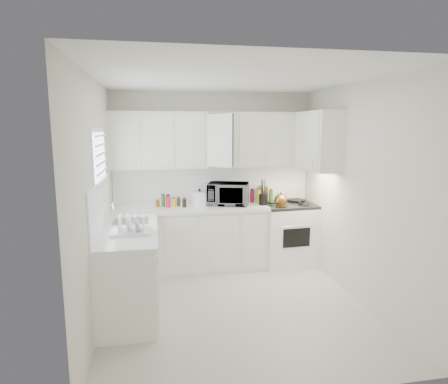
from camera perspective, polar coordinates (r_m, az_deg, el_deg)
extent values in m
plane|color=beige|center=(4.70, 1.60, -16.66)|extent=(3.20, 3.20, 0.00)
plane|color=white|center=(4.25, 1.78, 16.65)|extent=(3.20, 3.20, 0.00)
plane|color=silver|center=(5.84, -1.59, 1.93)|extent=(3.00, 0.00, 3.00)
plane|color=silver|center=(2.78, 8.62, -6.75)|extent=(3.00, 0.00, 3.00)
plane|color=silver|center=(4.24, -18.57, -1.49)|extent=(0.00, 3.20, 3.20)
plane|color=silver|center=(4.82, 19.39, -0.24)|extent=(0.00, 3.20, 3.20)
cube|color=white|center=(5.55, -5.06, -2.43)|extent=(2.24, 0.64, 0.05)
cube|color=white|center=(4.48, -14.02, -5.61)|extent=(0.64, 1.62, 0.05)
cube|color=white|center=(5.84, -1.57, 1.19)|extent=(2.98, 0.02, 0.55)
cube|color=white|center=(4.45, -18.04, -1.95)|extent=(0.02, 1.60, 0.55)
imported|color=gray|center=(5.64, 0.63, 0.09)|extent=(0.66, 0.48, 0.40)
cylinder|color=white|center=(5.80, -0.85, -0.26)|extent=(0.12, 0.12, 0.27)
cylinder|color=brown|center=(5.64, -9.86, -1.42)|extent=(0.06, 0.06, 0.13)
cylinder|color=#3A7125|center=(5.55, -9.08, -1.57)|extent=(0.06, 0.06, 0.13)
cylinder|color=#CE1B48|center=(5.64, -8.34, -1.37)|extent=(0.06, 0.06, 0.13)
cylinder|color=gold|center=(5.56, -7.53, -1.52)|extent=(0.06, 0.06, 0.13)
cylinder|color=#4F3E16|center=(5.65, -6.82, -1.32)|extent=(0.06, 0.06, 0.13)
cylinder|color=black|center=(5.57, -5.99, -1.47)|extent=(0.06, 0.06, 0.13)
cylinder|color=#CE1B48|center=(5.86, 4.24, -0.59)|extent=(0.06, 0.06, 0.19)
cylinder|color=gold|center=(5.82, 4.92, -0.68)|extent=(0.06, 0.06, 0.19)
cylinder|color=#4F3E16|center=(5.89, 5.28, -0.56)|extent=(0.06, 0.06, 0.19)
cylinder|color=black|center=(5.85, 5.96, -0.64)|extent=(0.06, 0.06, 0.19)
cylinder|color=brown|center=(5.92, 6.31, -0.52)|extent=(0.06, 0.06, 0.19)
cylinder|color=#3A7125|center=(5.88, 6.99, -0.60)|extent=(0.06, 0.06, 0.19)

